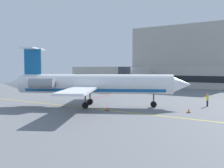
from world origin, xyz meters
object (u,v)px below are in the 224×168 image
fuel_tank (107,82)px  pushback_tractor (90,88)px  regional_jet (92,84)px  marshaller (207,100)px

fuel_tank → pushback_tractor: bearing=-73.8°
regional_jet → pushback_tractor: size_ratio=6.94×
regional_jet → pushback_tractor: regional_jet is taller
regional_jet → pushback_tractor: 22.28m
pushback_tractor → regional_jet: bearing=-52.9°
fuel_tank → marshaller: 39.13m
pushback_tractor → marshaller: size_ratio=1.89×
pushback_tractor → fuel_tank: size_ratio=0.51×
fuel_tank → regional_jet: bearing=-61.1°
pushback_tractor → fuel_tank: (-4.00, 13.74, 0.71)m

